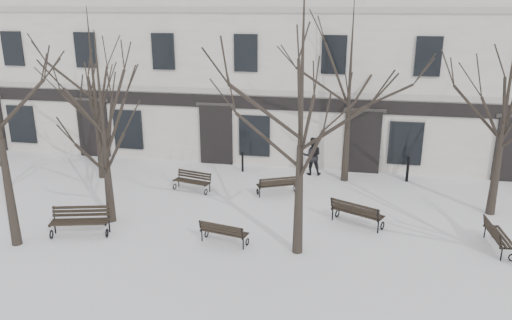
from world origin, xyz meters
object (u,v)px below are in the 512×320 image
(bench_1, at_px, (223,232))
(bench_2, at_px, (357,212))
(tree_2, at_px, (302,88))
(bench_5, at_px, (497,236))
(tree_1, at_px, (101,107))
(bench_4, at_px, (278,184))
(bench_3, at_px, (192,181))
(bench_0, at_px, (80,220))

(bench_1, distance_m, bench_2, 4.85)
(bench_2, bearing_deg, tree_2, 78.57)
(bench_2, relative_size, bench_5, 1.12)
(tree_1, bearing_deg, bench_4, 33.66)
(bench_1, distance_m, bench_3, 5.18)
(bench_1, relative_size, bench_4, 0.94)
(bench_1, bearing_deg, tree_1, -0.38)
(tree_2, height_order, bench_0, tree_2)
(bench_3, distance_m, bench_4, 3.62)
(bench_1, xyz_separation_m, bench_2, (4.27, 2.29, 0.08))
(bench_0, distance_m, bench_4, 7.81)
(tree_2, relative_size, bench_3, 4.97)
(tree_1, height_order, bench_5, tree_1)
(bench_0, bearing_deg, bench_1, -11.53)
(tree_2, bearing_deg, bench_2, 52.49)
(tree_2, distance_m, bench_1, 5.40)
(bench_2, bearing_deg, bench_5, -165.78)
(bench_5, bearing_deg, bench_3, 70.08)
(bench_0, xyz_separation_m, bench_5, (13.67, 1.62, -0.07))
(bench_1, bearing_deg, bench_0, 14.99)
(tree_1, bearing_deg, bench_3, 61.35)
(tree_1, bearing_deg, bench_5, 1.65)
(bench_1, relative_size, bench_2, 0.86)
(bench_4, bearing_deg, bench_1, 51.74)
(bench_4, bearing_deg, bench_2, 117.94)
(bench_2, bearing_deg, bench_3, 7.95)
(bench_4, xyz_separation_m, bench_5, (7.63, -3.32, -0.00))
(tree_1, height_order, bench_2, tree_1)
(bench_0, bearing_deg, bench_2, 0.95)
(bench_0, relative_size, bench_2, 1.05)
(tree_1, bearing_deg, tree_2, -8.76)
(tree_2, xyz_separation_m, bench_4, (-1.36, 4.77, -4.78))
(tree_2, relative_size, bench_2, 4.31)
(bench_5, bearing_deg, bench_0, 92.54)
(bench_1, distance_m, bench_5, 8.82)
(tree_2, bearing_deg, bench_3, 137.24)
(tree_1, height_order, bench_3, tree_1)
(bench_1, relative_size, bench_3, 0.99)
(tree_2, xyz_separation_m, bench_5, (6.27, 1.45, -4.78))
(bench_3, xyz_separation_m, bench_5, (11.25, -3.16, 0.02))
(bench_1, height_order, bench_3, bench_3)
(bench_0, relative_size, bench_5, 1.17)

